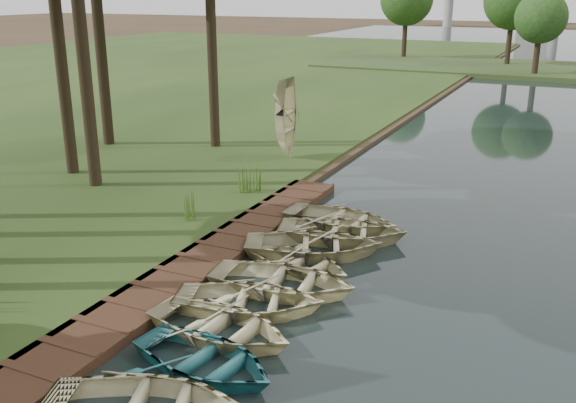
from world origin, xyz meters
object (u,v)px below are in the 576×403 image
at_px(boardwalk, 201,263).
at_px(rowboat_1, 204,356).
at_px(rowboat_2, 220,323).
at_px(stored_rowboat, 288,149).
at_px(rowboat_0, 145,402).

relative_size(boardwalk, rowboat_1, 4.93).
bearing_deg(rowboat_2, stored_rowboat, 24.81).
xyz_separation_m(rowboat_0, stored_rowboat, (-5.19, 17.00, 0.23)).
bearing_deg(rowboat_0, rowboat_2, -14.18).
relative_size(rowboat_2, stored_rowboat, 1.00).
bearing_deg(rowboat_1, stored_rowboat, 29.21).
height_order(rowboat_1, stored_rowboat, stored_rowboat).
relative_size(boardwalk, rowboat_2, 4.63).
distance_m(rowboat_1, stored_rowboat, 16.13).
bearing_deg(rowboat_2, boardwalk, 44.17).
distance_m(rowboat_0, stored_rowboat, 17.77).
bearing_deg(boardwalk, stored_rowboat, 102.87).
xyz_separation_m(rowboat_1, rowboat_2, (-0.37, 1.24, 0.02)).
xyz_separation_m(boardwalk, rowboat_1, (2.79, -4.25, 0.24)).
height_order(rowboat_0, stored_rowboat, stored_rowboat).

